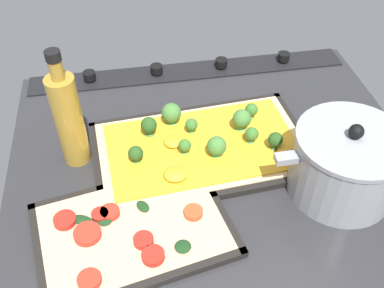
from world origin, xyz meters
TOP-DOWN VIEW (x-y plane):
  - ground_plane at (0.00, 0.00)cm, footprint 75.96×63.54cm
  - stove_control_panel at (0.00, -28.27)cm, footprint 72.92×7.00cm
  - baking_tray_front at (1.99, -1.64)cm, footprint 42.29×27.38cm
  - broccoli_pizza at (1.87, -1.91)cm, footprint 39.72×24.81cm
  - baking_tray_back at (16.30, 14.60)cm, footprint 33.84×26.45cm
  - veggie_pizza_back at (16.87, 14.79)cm, footprint 31.03×23.65cm
  - cooking_pot at (-19.72, 11.24)cm, footprint 25.13×18.29cm
  - oil_bottle at (25.23, -4.03)cm, footprint 4.96×4.96cm

SIDE VIEW (x-z plane):
  - ground_plane at x=0.00cm, z-range -3.00..0.00cm
  - baking_tray_front at x=1.99cm, z-range -0.28..1.02cm
  - baking_tray_back at x=16.30cm, z-range -0.27..1.03cm
  - stove_control_panel at x=0.00cm, z-range -0.74..1.86cm
  - veggie_pizza_back at x=16.87cm, z-range 0.18..2.08cm
  - broccoli_pizza at x=1.87cm, z-range -1.10..4.72cm
  - cooking_pot at x=-19.72cm, z-range -1.15..13.24cm
  - oil_bottle at x=25.23cm, z-range -1.87..21.16cm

